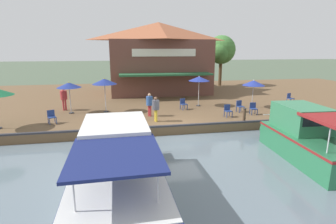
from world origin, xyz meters
The scene contains 22 objects.
ground_plane centered at (0.00, 0.00, 0.00)m, with size 220.00×220.00×0.00m, color #4C5B47.
quay_deck centered at (-11.00, 0.00, 0.30)m, with size 22.00×56.00×0.60m, color brown.
quay_edge_fender centered at (-0.10, 0.00, 0.65)m, with size 0.20×50.40×0.10m, color #2D2D33.
waterfront_restaurant centered at (-13.55, 0.81, 4.32)m, with size 8.99×10.65×7.32m.
patio_umbrella_back_row centered at (-4.07, 6.88, 2.59)m, with size 1.73×1.73×2.25m.
patio_umbrella_near_quay_edge centered at (-4.77, -4.57, 2.88)m, with size 1.80×1.80×2.53m.
patio_umbrella_mid_patio_right centered at (-5.51, 2.86, 2.84)m, with size 1.71×1.71×2.47m.
patio_umbrella_by_entrance centered at (-4.80, -7.06, 2.67)m, with size 1.73×1.73×2.30m.
cafe_chair_under_first_umbrella centered at (-4.50, 1.32, 1.08)m, with size 0.55×0.55×0.85m.
cafe_chair_far_corner_seat centered at (-5.18, 11.04, 1.08)m, with size 0.55×0.55×0.85m.
cafe_chair_back_row_seat centered at (-2.91, 5.27, 1.08)m, with size 0.50×0.50×0.85m.
cafe_chair_mid_patio centered at (-1.68, 3.79, 1.08)m, with size 0.47×0.47×0.85m.
cafe_chair_beside_entrance centered at (-2.00, 5.87, 1.08)m, with size 0.49×0.49×0.85m.
cafe_chair_facing_river centered at (-2.18, -7.79, 1.08)m, with size 0.59×0.59×0.85m.
person_near_entrance centered at (-2.89, -1.51, 1.61)m, with size 0.46×0.46×1.62m.
person_mid_patio centered at (-5.92, -7.70, 1.70)m, with size 0.49×0.49×1.75m.
person_at_quay_edge centered at (-1.43, -1.28, 1.61)m, with size 0.46×0.46×1.63m.
motorboat_second_along centered at (5.27, -3.76, 0.95)m, with size 8.25×3.14×2.38m.
motorboat_mid_row centered at (4.07, 5.23, 1.00)m, with size 6.56×2.69×2.42m.
mooring_post centered at (-0.35, 4.35, 1.05)m, with size 0.22×0.22×0.89m.
tree_downstream_bank centered at (-18.10, 0.20, 5.83)m, with size 4.13×3.93×7.33m.
tree_upstream_bank centered at (-16.87, 9.17, 4.99)m, with size 3.71×3.54×6.28m.
Camera 1 is at (14.84, -3.57, 5.18)m, focal length 28.00 mm.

